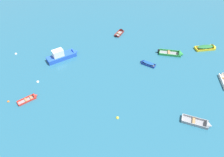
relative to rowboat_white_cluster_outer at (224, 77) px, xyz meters
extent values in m
cube|color=white|center=(-0.80, -0.99, 0.02)|extent=(0.49, 3.59, 0.47)
cone|color=white|center=(0.09, 0.80, 0.05)|extent=(1.40, 0.97, 1.31)
cube|color=#4C4C51|center=(-11.62, 3.51, -0.17)|extent=(2.38, 1.88, 0.08)
cube|color=navy|center=(-11.84, 3.16, -0.06)|extent=(2.08, 1.31, 0.31)
cube|color=navy|center=(-11.40, 3.87, -0.06)|extent=(2.08, 1.31, 0.31)
cube|color=navy|center=(-10.59, 2.88, -0.06)|extent=(0.51, 0.75, 0.31)
cone|color=navy|center=(-12.69, 4.17, -0.04)|extent=(0.89, 0.98, 0.81)
cube|color=#937047|center=(-11.51, 3.45, 0.00)|extent=(0.61, 0.77, 0.03)
cube|color=#937047|center=(-12.11, 3.82, 0.00)|extent=(0.61, 0.77, 0.03)
ellipsoid|color=#19478C|center=(-11.62, 3.51, 0.18)|extent=(2.19, 1.75, 0.25)
cube|color=gray|center=(-7.25, 6.73, -0.16)|extent=(3.83, 2.04, 0.10)
cube|color=#288C3D|center=(-7.11, 7.45, 0.00)|extent=(3.75, 0.81, 0.42)
cube|color=#288C3D|center=(-7.39, 6.01, 0.00)|extent=(3.75, 0.81, 0.42)
cube|color=#288C3D|center=(-9.11, 7.09, 0.00)|extent=(0.42, 1.44, 0.42)
cone|color=#288C3D|center=(-5.30, 6.36, 0.02)|extent=(1.12, 1.55, 1.41)
cube|color=#937047|center=(-7.44, 6.77, 0.08)|extent=(0.64, 1.37, 0.03)
cube|color=black|center=(-9.27, 7.12, 0.14)|extent=(0.42, 0.44, 0.58)
cube|color=gray|center=(-7.20, -8.42, -0.16)|extent=(3.29, 2.09, 0.11)
cube|color=gray|center=(-7.00, -7.88, 0.00)|extent=(3.07, 1.19, 0.42)
cube|color=gray|center=(-7.40, -8.96, 0.00)|extent=(3.07, 1.19, 0.42)
cube|color=gray|center=(-8.72, -7.86, 0.00)|extent=(0.50, 1.10, 0.42)
cone|color=gray|center=(-5.61, -9.00, 0.02)|extent=(1.08, 1.30, 1.11)
cube|color=#937047|center=(-7.36, -8.36, 0.09)|extent=(0.67, 1.09, 0.03)
cube|color=gray|center=(-16.34, 13.88, -0.17)|extent=(2.00, 2.69, 0.08)
cube|color=maroon|center=(-16.79, 14.11, -0.05)|extent=(1.25, 2.38, 0.32)
cube|color=maroon|center=(-15.88, 13.65, -0.05)|extent=(1.25, 2.38, 0.32)
cube|color=maroon|center=(-16.93, 12.70, -0.05)|extent=(0.94, 0.55, 0.32)
cone|color=maroon|center=(-15.71, 15.10, -0.04)|extent=(1.15, 0.98, 0.98)
cube|color=#937047|center=(-16.40, 13.76, 0.01)|extent=(0.94, 0.66, 0.03)
cube|color=black|center=(-16.98, 12.61, 0.06)|extent=(0.34, 0.34, 0.44)
cube|color=#99754C|center=(-0.32, 8.29, -0.16)|extent=(3.61, 1.75, 0.10)
cube|color=yellow|center=(-0.42, 8.94, -0.01)|extent=(3.58, 0.64, 0.40)
cube|color=yellow|center=(-0.22, 7.64, -0.01)|extent=(3.58, 0.64, 0.40)
cube|color=yellow|center=(-2.11, 8.02, -0.01)|extent=(0.33, 1.29, 0.40)
cone|color=yellow|center=(1.54, 8.58, 0.01)|extent=(1.01, 1.37, 1.26)
cube|color=#937047|center=(-0.51, 8.26, 0.07)|extent=(0.55, 1.22, 0.03)
cube|color=#937047|center=(0.53, 8.43, 0.07)|extent=(0.55, 1.22, 0.03)
ellipsoid|color=#236633|center=(-0.32, 8.29, 0.32)|extent=(3.30, 1.65, 0.38)
cube|color=gray|center=(-29.92, -4.63, -0.17)|extent=(2.39, 2.08, 0.08)
cube|color=red|center=(-30.18, -4.30, -0.06)|extent=(2.03, 1.55, 0.31)
cube|color=red|center=(-29.67, -4.97, -0.06)|extent=(2.03, 1.55, 0.31)
cube|color=red|center=(-30.92, -5.39, -0.06)|extent=(0.57, 0.72, 0.31)
cone|color=red|center=(-28.88, -3.85, -0.04)|extent=(0.95, 0.99, 0.81)
cube|color=#937047|center=(-30.03, -4.71, 0.00)|extent=(0.66, 0.76, 0.03)
cube|color=#937047|center=(-29.44, -4.27, 0.00)|extent=(0.66, 0.76, 0.03)
cube|color=blue|center=(-26.76, 5.32, 0.17)|extent=(5.17, 4.13, 0.76)
cone|color=blue|center=(-24.53, 6.75, 0.21)|extent=(1.60, 1.71, 1.38)
cube|color=white|center=(-27.19, 5.04, 1.15)|extent=(2.18, 1.99, 1.19)
cube|color=black|center=(-26.50, 5.48, 1.38)|extent=(0.73, 1.02, 0.52)
sphere|color=orange|center=(-32.51, -4.86, -0.21)|extent=(0.33, 0.33, 0.33)
sphere|color=silver|center=(-35.46, 6.72, -0.21)|extent=(0.44, 0.44, 0.44)
sphere|color=yellow|center=(-17.13, -7.68, -0.21)|extent=(0.41, 0.41, 0.41)
sphere|color=silver|center=(-29.44, -0.78, -0.21)|extent=(0.42, 0.42, 0.42)
camera|label=1|loc=(-17.83, -24.16, 21.75)|focal=32.96mm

